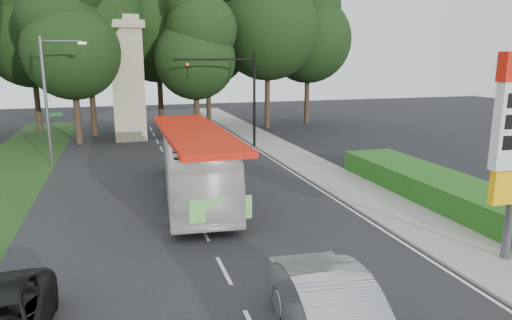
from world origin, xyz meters
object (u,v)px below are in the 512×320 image
object	(u,v)px
monument	(128,78)
transit_bus	(195,163)
traffic_signal_mast	(237,86)
streetlight_signs	(49,95)
sedan_silver	(335,317)

from	to	relation	value
monument	transit_bus	bearing A→B (deg)	-81.91
traffic_signal_mast	transit_bus	xyz separation A→B (m)	(-5.18, -11.59, -3.02)
traffic_signal_mast	streetlight_signs	xyz separation A→B (m)	(-12.67, -1.99, -0.23)
streetlight_signs	sedan_silver	xyz separation A→B (m)	(8.49, -22.78, -3.55)
monument	transit_bus	distance (m)	18.10
monument	sedan_silver	size ratio (longest dim) A/B	1.85
traffic_signal_mast	transit_bus	world-z (taller)	traffic_signal_mast
streetlight_signs	transit_bus	distance (m)	12.49
monument	transit_bus	xyz separation A→B (m)	(2.50, -17.59, -3.45)
transit_bus	sedan_silver	world-z (taller)	transit_bus
sedan_silver	streetlight_signs	bearing A→B (deg)	115.01
streetlight_signs	monument	distance (m)	9.44
traffic_signal_mast	sedan_silver	bearing A→B (deg)	-99.58
monument	transit_bus	world-z (taller)	monument
traffic_signal_mast	sedan_silver	distance (m)	25.40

